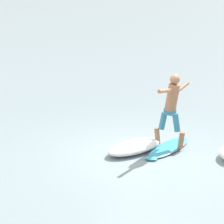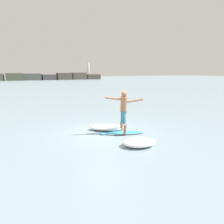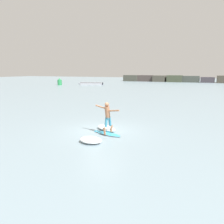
% 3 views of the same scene
% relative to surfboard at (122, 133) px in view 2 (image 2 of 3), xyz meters
% --- Properties ---
extents(ground_plane, '(200.00, 200.00, 0.00)m').
position_rel_surfboard_xyz_m(ground_plane, '(-0.60, 0.53, -0.04)').
color(ground_plane, '#7F96A2').
extents(rock_jetty_breakwater, '(43.89, 4.43, 5.49)m').
position_rel_surfboard_xyz_m(rock_jetty_breakwater, '(-0.17, 62.53, 0.99)').
color(rock_jetty_breakwater, '#41433A').
rests_on(rock_jetty_breakwater, ground).
extents(surfboard, '(2.04, 1.09, 0.21)m').
position_rel_surfboard_xyz_m(surfboard, '(0.00, 0.00, 0.00)').
color(surfboard, '#37A1C9').
rests_on(surfboard, ground).
extents(surfer, '(1.68, 0.84, 1.86)m').
position_rel_surfboard_xyz_m(surfer, '(0.02, -0.05, 1.14)').
color(surfer, '#976446').
rests_on(surfer, surfboard).
extents(wave_foam_at_tail, '(1.38, 1.10, 0.30)m').
position_rel_surfboard_xyz_m(wave_foam_at_tail, '(-0.18, -1.74, 0.11)').
color(wave_foam_at_tail, white).
rests_on(wave_foam_at_tail, ground).
extents(wave_foam_at_nose, '(1.79, 1.51, 0.27)m').
position_rel_surfboard_xyz_m(wave_foam_at_nose, '(-0.43, 0.78, 0.10)').
color(wave_foam_at_nose, white).
rests_on(wave_foam_at_nose, ground).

